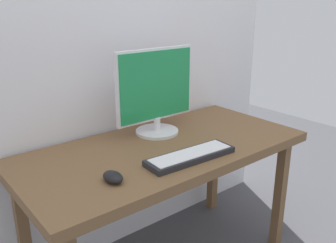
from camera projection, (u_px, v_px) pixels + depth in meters
desk at (164, 159)px, 1.83m from camera, size 1.44×0.69×0.73m
monitor at (156, 92)px, 1.91m from camera, size 0.48×0.23×0.45m
keyboard_primary at (190, 156)px, 1.65m from camera, size 0.44×0.15×0.03m
mouse at (113, 177)px, 1.44m from camera, size 0.07×0.10×0.04m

